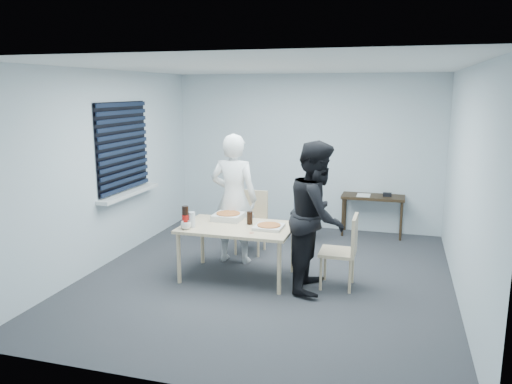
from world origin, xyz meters
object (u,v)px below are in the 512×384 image
(side_table, at_px, (373,200))
(soda_bottle, at_px, (185,217))
(chair_right, at_px, (345,246))
(mug_b, at_px, (250,217))
(chair_far, at_px, (252,217))
(person_black, at_px, (317,216))
(dining_table, at_px, (237,231))
(person_white, at_px, (234,199))
(mug_a, at_px, (186,225))
(stool, at_px, (304,217))
(backpack, at_px, (304,198))

(side_table, xyz_separation_m, soda_bottle, (-2.11, -2.63, 0.22))
(chair_right, distance_m, side_table, 2.36)
(side_table, bearing_deg, mug_b, -124.97)
(chair_far, distance_m, person_black, 1.65)
(side_table, distance_m, soda_bottle, 3.38)
(dining_table, bearing_deg, person_white, 112.38)
(person_black, relative_size, soda_bottle, 6.58)
(mug_b, bearing_deg, mug_a, -134.78)
(person_white, bearing_deg, person_black, 153.00)
(side_table, bearing_deg, soda_bottle, -128.68)
(chair_right, relative_size, stool, 1.77)
(dining_table, xyz_separation_m, soda_bottle, (-0.59, -0.24, 0.19))
(backpack, bearing_deg, mug_a, -102.51)
(dining_table, bearing_deg, mug_a, -151.01)
(dining_table, distance_m, soda_bottle, 0.67)
(soda_bottle, bearing_deg, person_white, 66.54)
(person_white, relative_size, soda_bottle, 6.58)
(chair_right, distance_m, backpack, 1.87)
(person_white, height_order, mug_b, person_white)
(person_black, relative_size, stool, 3.53)
(mug_b, relative_size, soda_bottle, 0.37)
(dining_table, distance_m, side_table, 2.84)
(side_table, bearing_deg, backpack, -145.69)
(person_white, distance_m, person_black, 1.40)
(person_black, height_order, stool, person_black)
(person_white, height_order, backpack, person_white)
(chair_far, height_order, person_black, person_black)
(chair_far, xyz_separation_m, person_white, (-0.10, -0.50, 0.37))
(dining_table, height_order, person_black, person_black)
(mug_b, height_order, soda_bottle, soda_bottle)
(dining_table, relative_size, mug_a, 11.24)
(chair_right, xyz_separation_m, person_white, (-1.57, 0.53, 0.37))
(chair_right, height_order, soda_bottle, soda_bottle)
(backpack, height_order, mug_b, backpack)
(backpack, distance_m, mug_b, 1.47)
(chair_right, distance_m, soda_bottle, 1.97)
(person_white, height_order, stool, person_white)
(backpack, bearing_deg, chair_far, -120.38)
(stool, height_order, mug_b, mug_b)
(mug_a, relative_size, soda_bottle, 0.46)
(dining_table, distance_m, person_black, 1.04)
(chair_far, relative_size, stool, 1.77)
(chair_far, relative_size, side_table, 0.90)
(stool, bearing_deg, soda_bottle, -119.45)
(backpack, relative_size, soda_bottle, 1.54)
(person_white, bearing_deg, dining_table, 112.38)
(mug_a, bearing_deg, dining_table, 28.99)
(chair_far, xyz_separation_m, stool, (0.65, 0.64, -0.12))
(chair_far, bearing_deg, dining_table, -82.97)
(backpack, bearing_deg, soda_bottle, -104.12)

